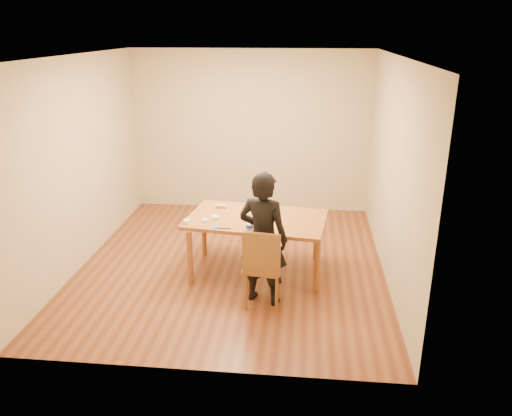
# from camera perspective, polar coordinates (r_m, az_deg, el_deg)

# --- Properties ---
(room_shell) EXTENTS (4.00, 4.50, 2.70)m
(room_shell) POSITION_cam_1_polar(r_m,az_deg,el_deg) (6.66, -2.42, 5.46)
(room_shell) COLOR #5D2D17
(room_shell) RESTS_ON ground
(dining_table) EXTENTS (1.84, 1.23, 0.04)m
(dining_table) POSITION_cam_1_polar(r_m,az_deg,el_deg) (6.30, 0.05, -1.30)
(dining_table) COLOR brown
(dining_table) RESTS_ON floor
(dining_chair) EXTENTS (0.46, 0.46, 0.04)m
(dining_chair) POSITION_cam_1_polar(r_m,az_deg,el_deg) (5.70, 0.77, -6.80)
(dining_chair) COLOR brown
(dining_chair) RESTS_ON floor
(cake_plate) EXTENTS (0.29, 0.29, 0.02)m
(cake_plate) POSITION_cam_1_polar(r_m,az_deg,el_deg) (6.29, 1.34, -1.01)
(cake_plate) COLOR #BD0C38
(cake_plate) RESTS_ON dining_table
(cake) EXTENTS (0.20, 0.20, 0.07)m
(cake) POSITION_cam_1_polar(r_m,az_deg,el_deg) (6.28, 1.34, -0.64)
(cake) COLOR white
(cake) RESTS_ON cake_plate
(frosting_dome) EXTENTS (0.20, 0.20, 0.03)m
(frosting_dome) POSITION_cam_1_polar(r_m,az_deg,el_deg) (6.26, 1.34, -0.25)
(frosting_dome) COLOR white
(frosting_dome) RESTS_ON cake
(frosting_tub) EXTENTS (0.08, 0.08, 0.07)m
(frosting_tub) POSITION_cam_1_polar(r_m,az_deg,el_deg) (5.94, -0.72, -2.09)
(frosting_tub) COLOR white
(frosting_tub) RESTS_ON dining_table
(frosting_lid) EXTENTS (0.09, 0.09, 0.01)m
(frosting_lid) POSITION_cam_1_polar(r_m,az_deg,el_deg) (6.00, -4.57, -2.22)
(frosting_lid) COLOR #1B50AF
(frosting_lid) RESTS_ON dining_table
(frosting_dollop) EXTENTS (0.04, 0.04, 0.02)m
(frosting_dollop) POSITION_cam_1_polar(r_m,az_deg,el_deg) (6.00, -4.57, -2.11)
(frosting_dollop) COLOR white
(frosting_dollop) RESTS_ON frosting_lid
(ramekin_green) EXTENTS (0.08, 0.08, 0.04)m
(ramekin_green) POSITION_cam_1_polar(r_m,az_deg,el_deg) (6.18, -5.82, -1.45)
(ramekin_green) COLOR white
(ramekin_green) RESTS_ON dining_table
(ramekin_yellow) EXTENTS (0.09, 0.09, 0.04)m
(ramekin_yellow) POSITION_cam_1_polar(r_m,az_deg,el_deg) (6.25, -4.69, -1.12)
(ramekin_yellow) COLOR white
(ramekin_yellow) RESTS_ON dining_table
(ramekin_multi) EXTENTS (0.09, 0.09, 0.04)m
(ramekin_multi) POSITION_cam_1_polar(r_m,az_deg,el_deg) (6.17, -7.92, -1.54)
(ramekin_multi) COLOR white
(ramekin_multi) RESTS_ON dining_table
(candy_box_pink) EXTENTS (0.14, 0.07, 0.02)m
(candy_box_pink) POSITION_cam_1_polar(r_m,az_deg,el_deg) (6.65, -4.00, 0.11)
(candy_box_pink) COLOR #C42E69
(candy_box_pink) RESTS_ON dining_table
(candy_box_green) EXTENTS (0.13, 0.07, 0.02)m
(candy_box_green) POSITION_cam_1_polar(r_m,az_deg,el_deg) (6.65, -4.04, 0.29)
(candy_box_green) COLOR green
(candy_box_green) RESTS_ON candy_box_pink
(spatula) EXTENTS (0.15, 0.02, 0.01)m
(spatula) POSITION_cam_1_polar(r_m,az_deg,el_deg) (5.96, -3.57, -2.36)
(spatula) COLOR black
(spatula) RESTS_ON dining_table
(person) EXTENTS (0.65, 0.52, 1.57)m
(person) POSITION_cam_1_polar(r_m,az_deg,el_deg) (5.60, 0.82, -3.54)
(person) COLOR black
(person) RESTS_ON floor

